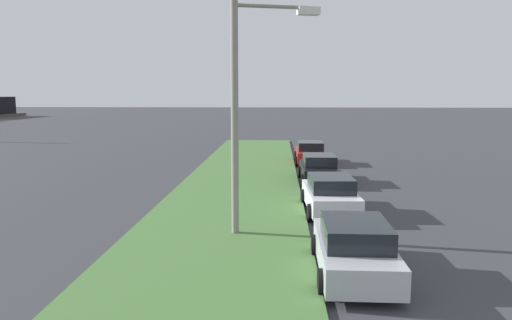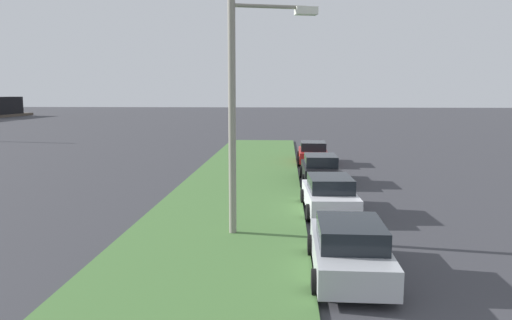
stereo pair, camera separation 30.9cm
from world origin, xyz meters
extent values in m
cube|color=#477238|center=(10.00, 7.86, 0.06)|extent=(60.00, 6.00, 0.12)
cube|color=#B2B5BA|center=(5.65, 3.94, 0.57)|extent=(4.32, 1.85, 0.70)
cube|color=black|center=(5.45, 3.94, 1.19)|extent=(2.22, 1.63, 0.55)
cylinder|color=black|center=(7.01, 4.82, 0.32)|extent=(0.64, 0.23, 0.64)
cylinder|color=black|center=(6.99, 3.02, 0.32)|extent=(0.64, 0.23, 0.64)
cylinder|color=black|center=(4.31, 4.86, 0.32)|extent=(0.64, 0.23, 0.64)
cylinder|color=black|center=(4.29, 3.06, 0.32)|extent=(0.64, 0.23, 0.64)
cube|color=silver|center=(12.27, 3.86, 0.57)|extent=(4.38, 1.99, 0.70)
cube|color=black|center=(12.07, 3.85, 1.19)|extent=(2.27, 1.70, 0.55)
cylinder|color=black|center=(13.58, 4.82, 0.32)|extent=(0.65, 0.25, 0.64)
cylinder|color=black|center=(13.66, 3.02, 0.32)|extent=(0.65, 0.25, 0.64)
cylinder|color=black|center=(10.88, 4.70, 0.32)|extent=(0.65, 0.25, 0.64)
cylinder|color=black|center=(10.96, 2.90, 0.32)|extent=(0.65, 0.25, 0.64)
cube|color=black|center=(18.76, 3.76, 0.57)|extent=(4.32, 1.85, 0.70)
cube|color=black|center=(18.56, 3.76, 1.19)|extent=(2.22, 1.63, 0.55)
cylinder|color=black|center=(20.09, 4.68, 0.32)|extent=(0.64, 0.23, 0.64)
cylinder|color=black|center=(20.12, 2.88, 0.32)|extent=(0.64, 0.23, 0.64)
cylinder|color=black|center=(17.39, 4.65, 0.32)|extent=(0.64, 0.23, 0.64)
cylinder|color=black|center=(17.42, 2.85, 0.32)|extent=(0.64, 0.23, 0.64)
cube|color=red|center=(25.54, 3.78, 0.57)|extent=(4.32, 1.85, 0.70)
cube|color=black|center=(25.34, 3.78, 1.19)|extent=(2.22, 1.62, 0.55)
cylinder|color=black|center=(26.90, 4.66, 0.32)|extent=(0.64, 0.23, 0.64)
cylinder|color=black|center=(26.88, 2.86, 0.32)|extent=(0.64, 0.23, 0.64)
cylinder|color=black|center=(24.20, 4.69, 0.32)|extent=(0.64, 0.23, 0.64)
cylinder|color=black|center=(24.18, 2.89, 0.32)|extent=(0.64, 0.23, 0.64)
cylinder|color=gray|center=(8.88, 7.30, 3.75)|extent=(0.24, 0.24, 7.50)
cylinder|color=gray|center=(9.19, 6.14, 7.35)|extent=(0.72, 2.35, 0.12)
cube|color=silver|center=(9.49, 4.97, 7.25)|extent=(0.52, 0.77, 0.24)
camera|label=1|loc=(-6.37, 5.90, 4.67)|focal=33.72mm
camera|label=2|loc=(-6.35, 5.59, 4.67)|focal=33.72mm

